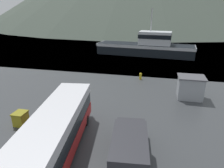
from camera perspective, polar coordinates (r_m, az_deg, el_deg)
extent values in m
plane|color=#3D5160|center=(148.86, 11.24, 16.57)|extent=(240.00, 240.00, 0.00)
cube|color=red|center=(14.49, -15.48, -16.12)|extent=(4.12, 11.47, 0.96)
cube|color=black|center=(13.91, -15.89, -12.70)|extent=(4.03, 11.24, 1.10)
cube|color=silver|center=(13.46, -16.26, -9.51)|extent=(4.12, 11.47, 0.69)
cube|color=black|center=(18.70, -10.01, -3.89)|extent=(2.27, 0.37, 1.48)
cylinder|color=black|center=(18.18, -14.64, -9.71)|extent=(0.42, 0.93, 0.90)
cylinder|color=black|center=(17.58, -7.45, -10.26)|extent=(0.42, 0.93, 0.90)
cube|color=#2D2D33|center=(12.82, 4.95, -18.64)|extent=(2.58, 4.36, 1.95)
cube|color=#2D2D33|center=(15.47, 5.30, -12.97)|extent=(2.33, 2.00, 1.07)
cube|color=black|center=(14.26, 5.31, -11.96)|extent=(1.82, 0.25, 0.68)
cylinder|color=black|center=(15.62, 1.54, -14.91)|extent=(0.29, 0.72, 0.70)
cylinder|color=black|center=(15.60, 8.88, -15.22)|extent=(0.29, 0.72, 0.70)
cube|color=black|center=(44.83, 9.30, 9.71)|extent=(20.86, 6.93, 2.33)
cube|color=silver|center=(44.68, 9.36, 10.81)|extent=(21.07, 7.00, 0.58)
cube|color=silver|center=(44.17, 12.17, 12.69)|extent=(6.86, 4.11, 2.73)
cube|color=black|center=(44.12, 12.21, 13.22)|extent=(7.00, 4.22, 0.82)
cylinder|color=#B2B2B7|center=(43.96, 11.21, 17.54)|extent=(0.20, 0.20, 4.61)
cube|color=olive|center=(19.16, -24.62, -9.10)|extent=(0.94, 1.07, 1.06)
cube|color=olive|center=(18.90, -24.88, -7.53)|extent=(1.03, 1.17, 0.12)
cube|color=#93999E|center=(23.85, 21.43, -1.03)|extent=(2.62, 2.10, 2.42)
cube|color=#4C4C51|center=(23.45, 21.83, 1.85)|extent=(2.89, 2.31, 0.12)
cylinder|color=#B29919|center=(28.80, 8.13, 1.99)|extent=(0.33, 0.33, 0.67)
sphere|color=#B29919|center=(28.67, 8.18, 2.81)|extent=(0.38, 0.38, 0.38)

